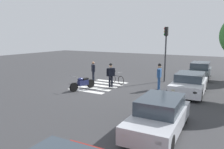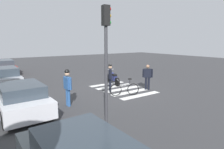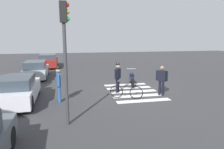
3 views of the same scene
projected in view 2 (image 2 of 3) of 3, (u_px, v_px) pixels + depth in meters
The scene contains 11 objects.
ground_plane at pixel (122, 89), 12.64m from camera, with size 60.00×60.00×0.00m, color #38383A.
police_motorcycle at pixel (113, 78), 14.08m from camera, with size 2.12×0.76×1.02m.
leaning_bicycle at pixel (125, 89), 11.13m from camera, with size 0.78×1.60×1.01m.
officer_on_foot at pixel (148, 76), 12.36m from camera, with size 0.48×0.51×1.65m.
officer_by_motorcycle at pixel (110, 75), 11.93m from camera, with size 0.57×0.44×1.78m.
pedestrian_bystander at pixel (68, 85), 9.21m from camera, with size 0.69×0.24×1.84m.
crosswalk_stripes at pixel (122, 89), 12.64m from camera, with size 4.05×2.85×0.01m.
car_white_van at pixel (21, 99), 8.32m from camera, with size 4.04×1.97×1.35m.
car_silver_sedan at pixel (5, 77), 13.48m from camera, with size 4.10×1.83×1.34m.
car_maroon_wagon at pixel (3, 67), 18.40m from camera, with size 4.62×1.99×1.39m.
traffic_light_pole at pixel (106, 47), 6.83m from camera, with size 0.26×0.34×4.40m.
Camera 2 is at (-9.73, 7.51, 3.17)m, focal length 30.39 mm.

